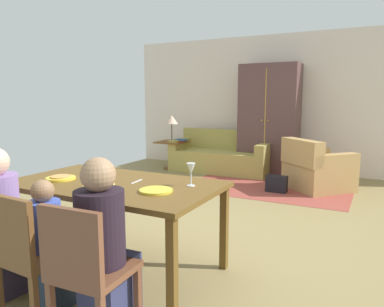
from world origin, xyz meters
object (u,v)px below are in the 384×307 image
armoire (269,120)px  table_lamp (172,120)px  wine_glass (191,170)px  armchair (316,170)px  person_child (50,250)px  handbag (277,184)px  side_table (172,151)px  book_lower (179,141)px  dining_chair_woman (85,267)px  plate_near_child (99,186)px  dining_chair_child (27,251)px  person_woman (105,252)px  dining_table (114,190)px  plate_near_woman (156,191)px  person_man (4,227)px  plate_near_man (61,178)px  couch (222,156)px  book_upper (181,140)px

armoire → table_lamp: size_ratio=3.89×
wine_glass → armchair: size_ratio=0.15×
person_child → armchair: (1.07, 4.36, -0.11)m
person_child → handbag: (0.55, 3.90, -0.30)m
side_table → book_lower: 0.27m
table_lamp → dining_chair_woman: bearing=-64.6°
plate_near_child → dining_chair_child: (-0.00, -0.68, -0.28)m
person_woman → armchair: size_ratio=0.92×
dining_table → wine_glass: (0.63, 0.18, 0.20)m
plate_near_woman → dining_chair_woman: dining_chair_woman is taller
plate_near_child → person_man: person_man is taller
plate_near_woman → handbag: (0.07, 3.32, -0.64)m
plate_near_man → person_woman: (0.96, -0.56, -0.26)m
plate_near_man → dining_chair_woman: size_ratio=0.29×
side_table → armoire: bearing=14.6°
plate_near_man → wine_glass: (1.11, 0.30, 0.12)m
person_child → handbag: bearing=81.9°
couch → handbag: 1.83m
dining_chair_woman → armoire: size_ratio=0.41×
table_lamp → person_child: bearing=-68.7°
person_man → person_woman: size_ratio=1.00×
armchair → side_table: armchair is taller
person_man → dining_chair_child: bearing=-20.3°
book_lower → book_upper: bearing=9.0°
dining_table → book_upper: (-1.66, 4.13, -0.07)m
plate_near_woman → dining_chair_woman: (0.00, -0.76, -0.28)m
armoire → side_table: (-1.89, -0.49, -0.67)m
dining_table → dining_chair_woman: dining_chair_woman is taller
armchair → table_lamp: bearing=171.5°
couch → plate_near_man: bearing=-85.3°
dining_table → book_upper: dining_table is taller
side_table → book_upper: 0.33m
person_man → book_upper: size_ratio=5.04×
dining_table → person_man: size_ratio=1.58×
person_man → dining_chair_child: (0.47, -0.18, -0.02)m
table_lamp → book_lower: 0.44m
plate_near_woman → dining_chair_child: (-0.49, -0.76, -0.28)m
person_child → plate_near_woman: bearing=50.7°
plate_near_woman → couch: couch is taller
couch → armchair: same height
table_lamp → book_upper: (0.21, 0.02, -0.39)m
dining_chair_child → table_lamp: bearing=110.6°
handbag → dining_table: bearing=-99.8°
dining_table → side_table: dining_table is taller
couch → handbag: couch is taller
plate_near_man → couch: 4.53m
wine_glass → person_man: bearing=-142.1°
dining_table → table_lamp: 4.53m
person_child → person_woman: (0.48, 0.01, 0.08)m
dining_chair_child → table_lamp: (-1.87, 4.97, 0.52)m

